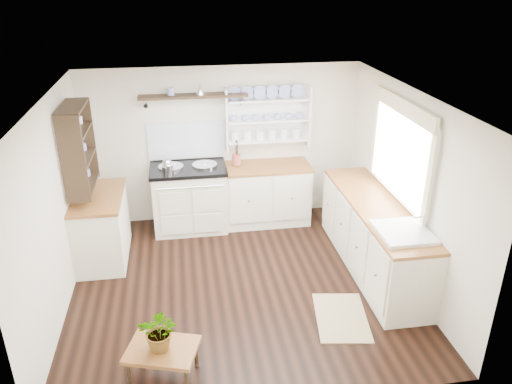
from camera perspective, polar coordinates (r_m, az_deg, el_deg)
floor at (r=6.20m, az=-1.77°, el=-10.40°), size 4.00×3.80×0.01m
wall_back at (r=7.38m, az=-3.80°, el=5.43°), size 4.00×0.02×2.30m
wall_right at (r=6.18m, az=16.82°, el=0.55°), size 0.02×3.80×2.30m
wall_left at (r=5.76m, az=-22.07°, el=-1.99°), size 0.02×3.80×2.30m
ceiling at (r=5.25m, az=-2.09°, el=10.75°), size 4.00×3.80×0.01m
window at (r=6.13m, az=16.27°, el=4.62°), size 0.08×1.55×1.22m
aga_cooker at (r=7.30m, az=-7.59°, el=-0.59°), size 1.07×0.74×0.99m
back_cabinets at (r=7.44m, az=1.17°, el=-0.10°), size 1.27×0.63×0.90m
right_cabinets at (r=6.44m, az=13.30°, el=-4.90°), size 0.62×2.43×0.90m
belfast_sink at (r=5.68m, az=16.37°, el=-5.48°), size 0.55×0.60×0.45m
left_cabinets at (r=6.79m, az=-17.24°, el=-3.76°), size 0.62×1.13×0.90m
plate_rack at (r=7.31m, az=1.27°, el=8.62°), size 1.20×0.22×0.90m
high_shelf at (r=7.03m, az=-7.18°, el=10.78°), size 1.50×0.29×0.16m
left_shelving at (r=6.40m, az=-19.67°, el=4.84°), size 0.28×0.80×1.05m
kettle at (r=6.98m, az=-10.09°, el=2.91°), size 0.16×0.16×0.20m
utensil_crock at (r=7.25m, az=-2.26°, el=3.72°), size 0.13×0.13×0.15m
center_table at (r=4.89m, az=-10.66°, el=-17.52°), size 0.74×0.62×0.34m
potted_plant at (r=4.73m, az=-10.89°, el=-15.29°), size 0.44×0.40×0.40m
floor_rug at (r=5.74m, az=9.71°, el=-13.92°), size 0.68×0.93×0.02m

